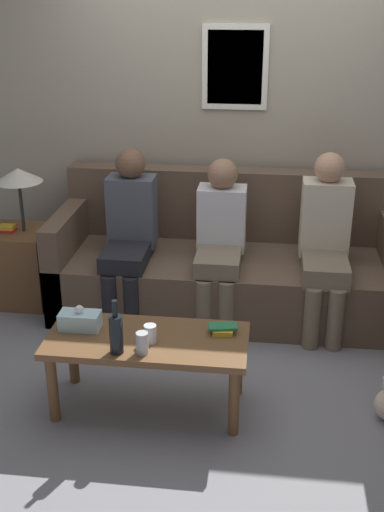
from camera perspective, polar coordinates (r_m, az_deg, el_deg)
name	(u,v)px	position (r m, az deg, el deg)	size (l,w,h in m)	color
ground_plane	(219,342)	(4.43, 2.45, -7.66)	(16.00, 16.00, 0.00)	gray
wall_back	(234,121)	(4.96, 3.75, 11.87)	(9.00, 0.08, 2.60)	#9E937F
couch_main	(227,265)	(4.79, 3.09, -0.82)	(2.49, 0.95, 0.98)	brown
coffee_table	(147,348)	(3.63, -3.99, -8.16)	(1.12, 0.50, 0.46)	brown
side_table_with_lamp	(21,258)	(5.01, -14.98, -0.13)	(0.45, 0.44, 1.05)	brown
wine_bottle	(116,333)	(3.42, -6.76, -6.81)	(0.07, 0.07, 0.31)	black
drinking_glass	(150,334)	(3.52, -3.74, -6.91)	(0.07, 0.07, 0.10)	silver
book_stack	(223,329)	(3.63, 2.74, -6.48)	(0.17, 0.12, 0.04)	gold
soda_can	(142,343)	(3.42, -4.45, -7.72)	(0.07, 0.07, 0.12)	#BCBCC1
tissue_box	(80,320)	(3.70, -9.93, -5.63)	(0.23, 0.12, 0.15)	silver
person_left	(129,229)	(4.59, -5.61, 2.40)	(0.34, 0.64, 1.20)	black
person_middle	(220,236)	(4.50, 2.52, 1.76)	(0.34, 0.63, 1.15)	#756651
person_right	(325,238)	(4.49, 11.77, 1.59)	(0.34, 0.65, 1.22)	#756651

